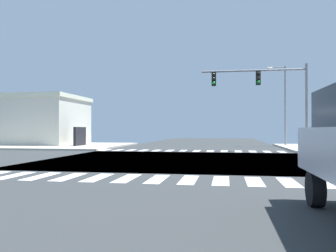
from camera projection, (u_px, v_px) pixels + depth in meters
ground at (180, 160)px, 18.23m from camera, size 90.00×90.00×0.05m
sidewalk_corner_nw at (59, 146)px, 32.24m from camera, size 12.00×12.00×0.14m
crosswalk_near at (142, 179)px, 11.08m from camera, size 13.50×2.00×0.01m
crosswalk_far at (190, 151)px, 25.47m from camera, size 13.50×2.00×0.01m
traffic_signal_mast at (264, 87)px, 24.85m from camera, size 7.48×0.55×6.24m
street_lamp at (282, 98)px, 32.11m from camera, size 1.78×0.32×7.46m
bank_building at (8, 121)px, 35.17m from camera, size 16.57×7.64×4.90m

